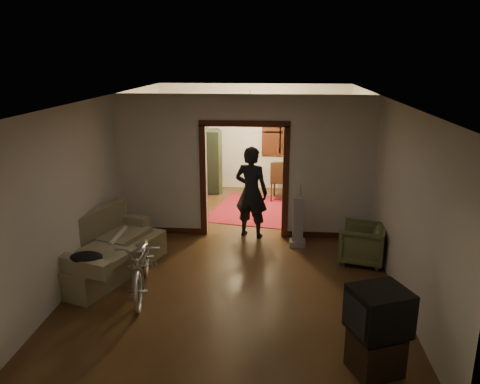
# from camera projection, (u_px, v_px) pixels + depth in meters

# --- Properties ---
(floor) EXTENTS (5.00, 8.50, 0.01)m
(floor) POSITION_uv_depth(u_px,v_px,m) (241.00, 249.00, 8.80)
(floor) COLOR #382211
(floor) RESTS_ON ground
(ceiling) EXTENTS (5.00, 8.50, 0.01)m
(ceiling) POSITION_uv_depth(u_px,v_px,m) (241.00, 98.00, 8.01)
(ceiling) COLOR white
(ceiling) RESTS_ON floor
(wall_back) EXTENTS (5.00, 0.02, 2.80)m
(wall_back) POSITION_uv_depth(u_px,v_px,m) (254.00, 137.00, 12.47)
(wall_back) COLOR beige
(wall_back) RESTS_ON floor
(wall_left) EXTENTS (0.02, 8.50, 2.80)m
(wall_left) POSITION_uv_depth(u_px,v_px,m) (106.00, 174.00, 8.60)
(wall_left) COLOR beige
(wall_left) RESTS_ON floor
(wall_right) EXTENTS (0.02, 8.50, 2.80)m
(wall_right) POSITION_uv_depth(u_px,v_px,m) (383.00, 180.00, 8.21)
(wall_right) COLOR beige
(wall_right) RESTS_ON floor
(partition_wall) EXTENTS (5.00, 0.14, 2.80)m
(partition_wall) POSITION_uv_depth(u_px,v_px,m) (244.00, 167.00, 9.12)
(partition_wall) COLOR beige
(partition_wall) RESTS_ON floor
(door_casing) EXTENTS (1.74, 0.20, 2.32)m
(door_casing) POSITION_uv_depth(u_px,v_px,m) (244.00, 182.00, 9.20)
(door_casing) COLOR #38180C
(door_casing) RESTS_ON floor
(far_window) EXTENTS (0.98, 0.06, 1.28)m
(far_window) POSITION_uv_depth(u_px,v_px,m) (280.00, 132.00, 12.33)
(far_window) COLOR black
(far_window) RESTS_ON wall_back
(chandelier) EXTENTS (0.24, 0.24, 0.24)m
(chandelier) POSITION_uv_depth(u_px,v_px,m) (250.00, 108.00, 10.53)
(chandelier) COLOR #FFE0A5
(chandelier) RESTS_ON ceiling
(light_switch) EXTENTS (0.08, 0.01, 0.12)m
(light_switch) POSITION_uv_depth(u_px,v_px,m) (298.00, 177.00, 9.01)
(light_switch) COLOR silver
(light_switch) RESTS_ON partition_wall
(sofa) EXTENTS (1.61, 2.34, 0.98)m
(sofa) POSITION_uv_depth(u_px,v_px,m) (106.00, 245.00, 7.72)
(sofa) COLOR #76734F
(sofa) RESTS_ON floor
(rolled_paper) EXTENTS (0.10, 0.79, 0.10)m
(rolled_paper) POSITION_uv_depth(u_px,v_px,m) (118.00, 236.00, 7.98)
(rolled_paper) COLOR beige
(rolled_paper) RESTS_ON sofa
(jacket) EXTENTS (0.48, 0.36, 0.14)m
(jacket) POSITION_uv_depth(u_px,v_px,m) (86.00, 257.00, 6.79)
(jacket) COLOR black
(jacket) RESTS_ON sofa
(bicycle) EXTENTS (0.93, 1.85, 0.93)m
(bicycle) POSITION_uv_depth(u_px,v_px,m) (142.00, 263.00, 7.09)
(bicycle) COLOR silver
(bicycle) RESTS_ON floor
(armchair) EXTENTS (0.93, 0.91, 0.69)m
(armchair) POSITION_uv_depth(u_px,v_px,m) (362.00, 243.00, 8.15)
(armchair) COLOR #525A32
(armchair) RESTS_ON floor
(tv_stand) EXTENTS (0.66, 0.64, 0.47)m
(tv_stand) POSITION_uv_depth(u_px,v_px,m) (375.00, 353.00, 5.33)
(tv_stand) COLOR black
(tv_stand) RESTS_ON floor
(crt_tv) EXTENTS (0.76, 0.73, 0.52)m
(crt_tv) POSITION_uv_depth(u_px,v_px,m) (379.00, 311.00, 5.18)
(crt_tv) COLOR black
(crt_tv) RESTS_ON tv_stand
(vacuum) EXTENTS (0.34, 0.29, 0.96)m
(vacuum) POSITION_uv_depth(u_px,v_px,m) (298.00, 222.00, 8.80)
(vacuum) COLOR gray
(vacuum) RESTS_ON floor
(person) EXTENTS (0.77, 0.62, 1.83)m
(person) POSITION_uv_depth(u_px,v_px,m) (251.00, 192.00, 9.17)
(person) COLOR black
(person) RESTS_ON floor
(oriental_rug) EXTENTS (2.16, 2.60, 0.02)m
(oriental_rug) POSITION_uv_depth(u_px,v_px,m) (254.00, 209.00, 11.04)
(oriental_rug) COLOR maroon
(oriental_rug) RESTS_ON floor
(locker) EXTENTS (0.94, 0.71, 1.66)m
(locker) POSITION_uv_depth(u_px,v_px,m) (205.00, 162.00, 12.18)
(locker) COLOR #2F3A22
(locker) RESTS_ON floor
(globe) EXTENTS (0.31, 0.31, 0.31)m
(globe) POSITION_uv_depth(u_px,v_px,m) (204.00, 119.00, 11.87)
(globe) COLOR #1E5972
(globe) RESTS_ON locker
(desk) EXTENTS (1.13, 0.73, 0.78)m
(desk) POSITION_uv_depth(u_px,v_px,m) (293.00, 180.00, 12.14)
(desk) COLOR black
(desk) RESTS_ON floor
(desk_chair) EXTENTS (0.51, 0.51, 1.00)m
(desk_chair) POSITION_uv_depth(u_px,v_px,m) (279.00, 181.00, 11.63)
(desk_chair) COLOR black
(desk_chair) RESTS_ON floor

